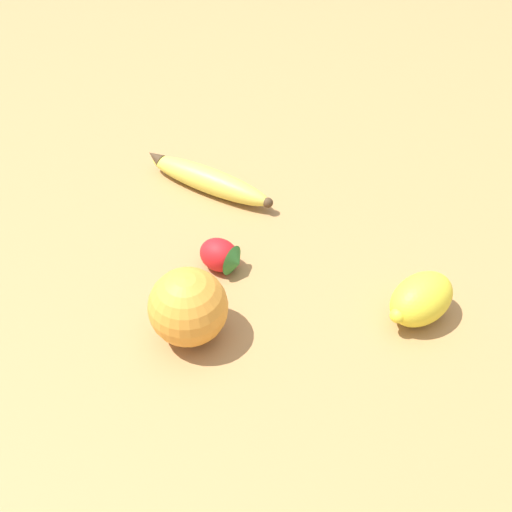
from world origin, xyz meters
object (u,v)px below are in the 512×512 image
object	(u,v)px
strawberry	(222,256)
lemon	(421,299)
banana	(208,180)
orange	(188,307)

from	to	relation	value
strawberry	lemon	size ratio (longest dim) A/B	0.68
banana	orange	world-z (taller)	orange
strawberry	banana	bearing A→B (deg)	132.13
strawberry	orange	bearing A→B (deg)	-73.94
banana	lemon	world-z (taller)	lemon
orange	lemon	bearing A→B (deg)	-92.70
banana	lemon	bearing A→B (deg)	168.19
banana	lemon	distance (m)	0.35
banana	orange	xyz separation A→B (m)	(-0.26, 0.04, 0.03)
orange	strawberry	xyz separation A→B (m)	(0.10, -0.05, -0.02)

